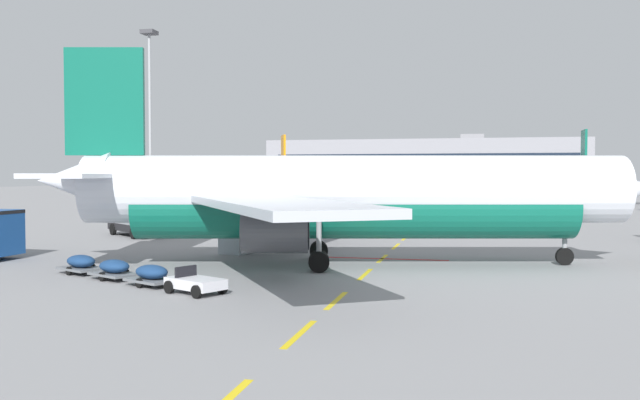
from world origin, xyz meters
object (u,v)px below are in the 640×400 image
at_px(airliner_foreground, 344,195).
at_px(airliner_mid_left, 293,184).
at_px(apron_light_mast_near, 150,99).
at_px(baggage_train, 133,272).
at_px(airliner_far_center, 572,181).
at_px(catering_truck, 136,216).
at_px(uld_cargo_container, 235,241).

height_order(airliner_foreground, airliner_mid_left, airliner_foreground).
bearing_deg(apron_light_mast_near, baggage_train, -64.02).
bearing_deg(airliner_far_center, catering_truck, -120.70).
bearing_deg(airliner_foreground, baggage_train, -135.71).
height_order(airliner_foreground, catering_truck, airliner_foreground).
distance_m(airliner_far_center, uld_cargo_container, 89.73).
distance_m(airliner_foreground, catering_truck, 24.75).
xyz_separation_m(airliner_foreground, apron_light_mast_near, (-34.09, 43.99, 10.87)).
height_order(baggage_train, uld_cargo_container, uld_cargo_container).
relative_size(airliner_far_center, baggage_train, 3.10).
height_order(baggage_train, apron_light_mast_near, apron_light_mast_near).
xyz_separation_m(catering_truck, apron_light_mast_near, (-13.81, 30.00, 13.18)).
bearing_deg(baggage_train, airliner_far_center, 71.52).
xyz_separation_m(airliner_far_center, catering_truck, (-43.87, -73.88, -2.23)).
bearing_deg(uld_cargo_container, catering_truck, 140.83).
distance_m(airliner_mid_left, catering_truck, 45.12).
bearing_deg(airliner_mid_left, airliner_foreground, -72.21).
height_order(airliner_mid_left, apron_light_mast_near, apron_light_mast_near).
relative_size(airliner_foreground, apron_light_mast_near, 1.46).
bearing_deg(baggage_train, airliner_foreground, 44.29).
bearing_deg(airliner_foreground, catering_truck, 145.40).
relative_size(catering_truck, uld_cargo_container, 3.58).
height_order(airliner_far_center, uld_cargo_container, airliner_far_center).
bearing_deg(airliner_far_center, apron_light_mast_near, -142.74).
distance_m(airliner_mid_left, baggage_train, 68.28).
relative_size(uld_cargo_container, apron_light_mast_near, 0.08).
height_order(uld_cargo_container, apron_light_mast_near, apron_light_mast_near).
relative_size(airliner_mid_left, apron_light_mast_near, 1.35).
bearing_deg(airliner_far_center, uld_cargo_container, -110.55).
bearing_deg(uld_cargo_container, apron_light_mast_near, 123.16).
bearing_deg(catering_truck, baggage_train, -62.36).
height_order(airliner_mid_left, catering_truck, airliner_mid_left).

